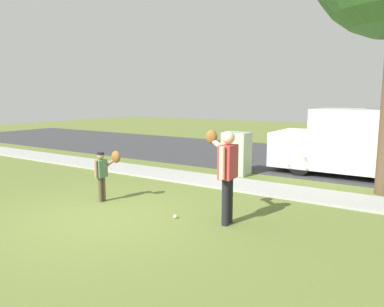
{
  "coord_description": "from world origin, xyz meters",
  "views": [
    {
      "loc": [
        5.04,
        -4.67,
        2.23
      ],
      "look_at": [
        0.66,
        2.02,
        1.0
      ],
      "focal_mm": 34.52,
      "sensor_mm": 36.0,
      "label": 1
    }
  ],
  "objects_px": {
    "baseball": "(175,216)",
    "person_child": "(105,169)",
    "parked_van_white": "(365,145)",
    "person_adult": "(226,167)",
    "utility_cabinet": "(236,154)"
  },
  "relations": [
    {
      "from": "person_child",
      "to": "parked_van_white",
      "type": "xyz_separation_m",
      "value": [
        4.24,
        5.74,
        0.18
      ]
    },
    {
      "from": "parked_van_white",
      "to": "baseball",
      "type": "bearing_deg",
      "value": 68.24
    },
    {
      "from": "baseball",
      "to": "person_child",
      "type": "bearing_deg",
      "value": 177.16
    },
    {
      "from": "person_adult",
      "to": "person_child",
      "type": "bearing_deg",
      "value": -0.35
    },
    {
      "from": "person_child",
      "to": "parked_van_white",
      "type": "height_order",
      "value": "parked_van_white"
    },
    {
      "from": "person_adult",
      "to": "person_child",
      "type": "distance_m",
      "value": 2.83
    },
    {
      "from": "person_adult",
      "to": "baseball",
      "type": "xyz_separation_m",
      "value": [
        -0.9,
        -0.28,
        -0.98
      ]
    },
    {
      "from": "person_adult",
      "to": "baseball",
      "type": "bearing_deg",
      "value": 13.04
    },
    {
      "from": "person_adult",
      "to": "parked_van_white",
      "type": "relative_size",
      "value": 0.33
    },
    {
      "from": "person_adult",
      "to": "utility_cabinet",
      "type": "relative_size",
      "value": 1.34
    },
    {
      "from": "parked_van_white",
      "to": "person_child",
      "type": "bearing_deg",
      "value": 53.53
    },
    {
      "from": "baseball",
      "to": "parked_van_white",
      "type": "bearing_deg",
      "value": 68.24
    },
    {
      "from": "baseball",
      "to": "parked_van_white",
      "type": "distance_m",
      "value": 6.34
    },
    {
      "from": "baseball",
      "to": "parked_van_white",
      "type": "relative_size",
      "value": 0.01
    },
    {
      "from": "person_adult",
      "to": "utility_cabinet",
      "type": "bearing_deg",
      "value": -70.13
    }
  ]
}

